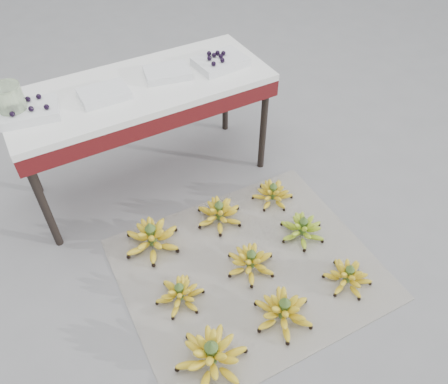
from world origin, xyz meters
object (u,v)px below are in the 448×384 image
bunch_mid_right (302,229)px  bunch_back_left (152,238)px  bunch_front_left (212,356)px  bunch_front_center (283,311)px  tray_far_right (220,62)px  bunch_back_center (219,213)px  bunch_back_right (273,194)px  tray_far_left (29,111)px  bunch_mid_left (180,294)px  vendor_table (141,97)px  bunch_front_right (348,276)px  newspaper_mat (249,268)px  glass_jar (10,101)px  tray_right (167,73)px  tray_left (104,94)px  bunch_mid_center (251,262)px

bunch_mid_right → bunch_back_left: (-0.74, 0.33, 0.01)m
bunch_front_left → bunch_front_center: 0.39m
tray_far_right → bunch_back_center: bearing=-120.2°
bunch_front_left → bunch_back_right: bunch_front_left is taller
bunch_back_left → tray_far_left: tray_far_left is taller
bunch_mid_left → vendor_table: (0.23, 0.87, 0.53)m
bunch_front_center → bunch_mid_right: 0.52m
bunch_front_right → tray_far_right: (-0.08, 1.15, 0.63)m
bunch_mid_left → bunch_back_left: 0.37m
newspaper_mat → glass_jar: size_ratio=7.69×
tray_far_left → tray_right: size_ratio=1.12×
tray_far_left → tray_left: tray_far_left is taller
bunch_front_left → bunch_front_right: size_ratio=1.63×
bunch_back_right → newspaper_mat: bearing=-149.0°
newspaper_mat → vendor_table: (-0.16, 0.88, 0.58)m
bunch_back_right → tray_left: size_ratio=1.16×
bunch_front_left → bunch_mid_center: bearing=57.4°
bunch_back_left → tray_left: tray_left is taller
tray_far_right → bunch_front_center: bearing=-105.2°
newspaper_mat → glass_jar: glass_jar is taller
bunch_front_right → bunch_mid_left: bunch_front_right is taller
bunch_front_center → tray_right: size_ratio=1.35×
vendor_table → glass_jar: bearing=178.3°
bunch_front_left → bunch_back_center: (0.43, 0.70, -0.01)m
bunch_mid_right → glass_jar: (-1.13, 0.85, 0.69)m
bunch_back_center → bunch_back_right: (0.35, -0.01, -0.01)m
bunch_front_center → bunch_mid_left: size_ratio=1.27×
tray_far_left → bunch_back_center: bearing=-34.3°
bunch_front_left → tray_far_right: bearing=76.9°
bunch_front_right → tray_right: 1.39m
vendor_table → tray_far_left: bearing=-179.1°
bunch_mid_left → tray_right: (0.39, 0.87, 0.63)m
bunch_front_right → bunch_back_right: bearing=91.6°
newspaper_mat → bunch_front_right: (0.38, -0.31, 0.05)m
tray_far_right → bunch_mid_right: bearing=-85.5°
bunch_front_left → bunch_back_right: (0.77, 0.69, -0.02)m
bunch_mid_left → bunch_back_left: bearing=102.5°
bunch_back_left → tray_far_left: (-0.34, 0.49, 0.62)m
tray_left → bunch_back_center: bearing=-51.8°
bunch_front_right → tray_left: (-0.73, 1.15, 0.63)m
bunch_front_left → tray_right: (0.40, 1.22, 0.61)m
bunch_back_left → tray_right: size_ratio=1.27×
tray_right → bunch_front_left: bearing=-108.3°
glass_jar → bunch_mid_left: bearing=-66.5°
tray_far_left → bunch_back_right: bearing=-25.5°
bunch_mid_center → vendor_table: bearing=125.3°
bunch_mid_right → bunch_back_center: size_ratio=1.02×
bunch_front_left → tray_far_left: (-0.31, 1.21, 0.62)m
bunch_back_center → bunch_front_left: bearing=-115.8°
bunch_back_left → glass_jar: bearing=120.5°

